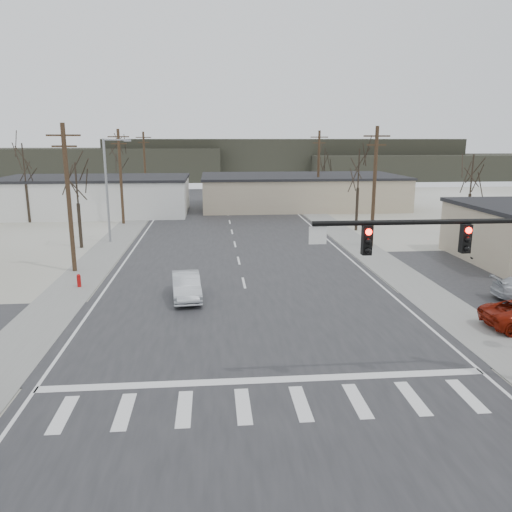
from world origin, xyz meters
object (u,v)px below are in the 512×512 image
Objects in this scene: fire_hydrant at (79,281)px; car_parked_dark_a at (500,255)px; sedan_crossing at (186,286)px; traffic_signal_mast at (493,264)px; car_far_a at (269,196)px; car_far_b at (223,193)px.

car_parked_dark_a is at bearing 6.54° from fire_hydrant.
car_parked_dark_a is at bearing 9.59° from sedan_crossing.
traffic_signal_mast is 2.03× the size of sedan_crossing.
sedan_crossing is 46.97m from car_far_a.
sedan_crossing is 0.93× the size of car_far_a.
traffic_signal_mast is 23.39m from fire_hydrant.
fire_hydrant is 48.94m from car_far_b.
car_far_a reaches higher than car_parked_dark_a.
car_parked_dark_a is at bearing 96.86° from car_far_a.
sedan_crossing reaches higher than car_parked_dark_a.
car_far_b is at bearing 78.18° from fire_hydrant.
car_far_b reaches higher than car_far_a.
fire_hydrant is 0.20× the size of sedan_crossing.
car_parked_dark_a is at bearing 57.66° from traffic_signal_mast.
car_far_a reaches higher than fire_hydrant.
car_parked_dark_a is (11.11, 17.55, -3.96)m from traffic_signal_mast.
traffic_signal_mast is 57.43m from car_far_a.
traffic_signal_mast reaches higher than car_far_b.
fire_hydrant is at bearing 58.21° from car_far_a.
fire_hydrant is 0.18× the size of car_far_a.
sedan_crossing is at bearing -72.49° from car_far_b.
car_far_a is 41.61m from car_parked_dark_a.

